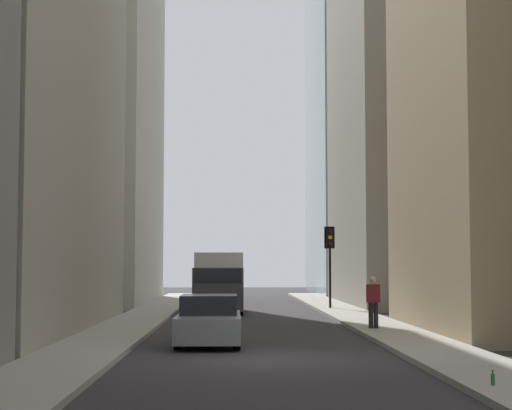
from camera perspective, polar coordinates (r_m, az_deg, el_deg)
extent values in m
plane|color=#302D30|center=(20.94, 0.46, -10.19)|extent=(135.00, 135.00, 0.00)
cube|color=#A8A399|center=(21.26, -11.94, -9.82)|extent=(90.00, 2.20, 0.14)
cube|color=#A8A399|center=(21.55, 12.68, -9.73)|extent=(90.00, 2.20, 0.14)
cube|color=gray|center=(51.58, 11.30, 6.92)|extent=(16.79, 10.00, 23.90)
cube|color=beige|center=(53.71, -12.19, 8.50)|extent=(17.12, 10.00, 27.58)
cube|color=silver|center=(42.06, -2.43, -4.96)|extent=(4.60, 2.25, 2.60)
cube|color=#38383D|center=(38.87, -2.51, -5.56)|extent=(1.90, 2.25, 1.90)
cube|color=black|center=(38.85, -2.51, -4.67)|extent=(1.92, 2.09, 0.64)
cylinder|color=black|center=(38.89, -1.05, -6.67)|extent=(0.88, 0.28, 0.88)
cylinder|color=black|center=(38.92, -3.97, -6.66)|extent=(0.88, 0.28, 0.88)
cylinder|color=black|center=(43.48, -1.09, -6.38)|extent=(0.88, 0.28, 0.88)
cylinder|color=black|center=(43.52, -3.71, -6.37)|extent=(0.88, 0.28, 0.88)
cube|color=slate|center=(24.69, -3.12, -8.01)|extent=(4.30, 1.78, 0.70)
cube|color=black|center=(24.86, -3.10, -6.56)|extent=(2.10, 1.58, 0.54)
cylinder|color=black|center=(23.35, -1.29, -8.76)|extent=(0.64, 0.22, 0.64)
cylinder|color=black|center=(23.40, -5.15, -8.73)|extent=(0.64, 0.22, 0.64)
cylinder|color=black|center=(26.04, -1.30, -8.26)|extent=(0.64, 0.22, 0.64)
cylinder|color=black|center=(26.09, -4.77, -8.24)|extent=(0.64, 0.22, 0.64)
cylinder|color=black|center=(43.37, 4.90, -4.75)|extent=(0.12, 0.12, 3.06)
cube|color=black|center=(43.39, 4.89, -2.14)|extent=(0.28, 0.32, 0.90)
cube|color=black|center=(43.54, 4.86, -2.15)|extent=(0.03, 0.52, 1.10)
sphere|color=black|center=(43.24, 4.91, -1.74)|extent=(0.20, 0.20, 0.20)
sphere|color=orange|center=(43.23, 4.91, -2.13)|extent=(0.20, 0.20, 0.20)
sphere|color=black|center=(43.22, 4.91, -2.53)|extent=(0.20, 0.20, 0.20)
cylinder|color=black|center=(29.65, 7.91, -7.21)|extent=(0.16, 0.16, 0.87)
cylinder|color=black|center=(29.62, 7.58, -7.22)|extent=(0.16, 0.16, 0.87)
cube|color=maroon|center=(29.60, 7.73, -5.79)|extent=(0.26, 0.44, 0.61)
sphere|color=beige|center=(29.59, 7.72, -4.90)|extent=(0.22, 0.22, 0.22)
cylinder|color=#236033|center=(16.16, 15.35, -11.04)|extent=(0.07, 0.07, 0.20)
cylinder|color=#236033|center=(16.14, 15.34, -10.57)|extent=(0.03, 0.03, 0.07)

